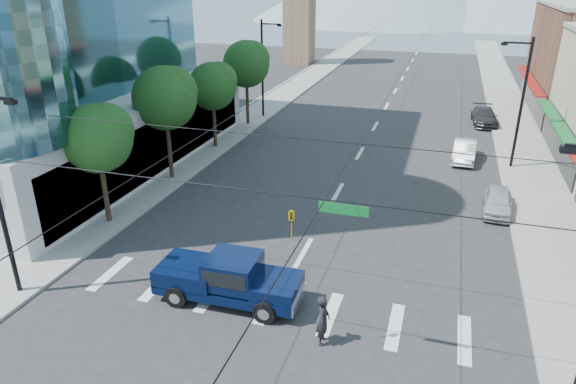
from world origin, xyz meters
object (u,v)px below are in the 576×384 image
pickup_truck (228,277)px  parked_car_far (485,116)px  pedestrian (323,320)px  parked_car_mid (464,151)px  parked_car_near (498,201)px

pickup_truck → parked_car_far: size_ratio=1.23×
pedestrian → parked_car_mid: bearing=-18.4°
pickup_truck → parked_car_far: (11.35, 32.39, -0.36)m
pedestrian → parked_car_near: (6.90, 14.11, -0.33)m
pickup_truck → parked_car_near: bearing=46.8°
parked_car_far → pedestrian: bearing=-105.6°
parked_car_mid → pedestrian: bearing=-99.7°
parked_car_near → parked_car_mid: (-1.80, 8.84, 0.05)m
parked_car_near → pedestrian: bearing=-112.3°
pickup_truck → parked_car_mid: (9.55, 21.46, -0.36)m
parked_car_near → parked_car_mid: size_ratio=0.90×
pickup_truck → parked_car_near: pickup_truck is taller
parked_car_mid → parked_car_far: (1.80, 10.93, 0.01)m
pedestrian → parked_car_mid: (5.10, 22.95, -0.28)m
pedestrian → parked_car_mid: pedestrian is taller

